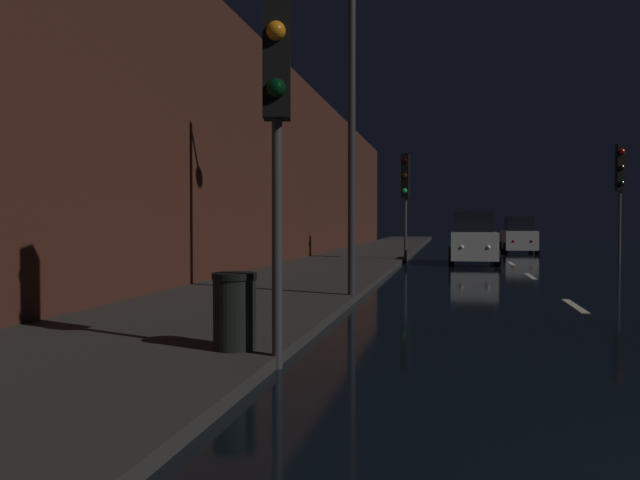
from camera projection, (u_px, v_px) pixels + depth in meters
ground at (509, 262)px, 27.38m from camera, size 25.65×84.00×0.02m
sidewalk_left at (356, 258)px, 28.70m from camera, size 4.40×84.00×0.15m
building_facade_left at (280, 165)px, 25.68m from camera, size 0.80×63.00×7.98m
lane_centerline at (519, 269)px, 23.25m from camera, size 0.16×37.19×0.01m
traffic_light_far_left at (406, 184)px, 26.90m from camera, size 0.36×0.48×4.60m
traffic_light_far_right at (620, 177)px, 26.04m from camera, size 0.34×0.47×4.89m
traffic_light_near_left at (277, 67)px, 7.25m from camera, size 0.37×0.48×4.77m
streetlamp_overhead at (372, 62)px, 13.34m from camera, size 1.70×0.44×7.69m
trash_bin_curbside at (235, 311)px, 7.73m from camera, size 0.55×0.55×0.93m
car_approaching_headlights at (473, 240)px, 26.07m from camera, size 1.95×4.23×2.13m
car_distant_taillights at (519, 236)px, 35.41m from camera, size 1.84×3.99×2.01m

